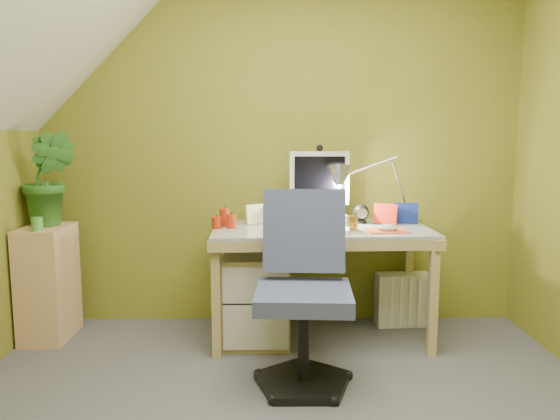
{
  "coord_description": "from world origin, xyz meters",
  "views": [
    {
      "loc": [
        -0.04,
        -2.08,
        1.28
      ],
      "look_at": [
        0.0,
        1.0,
        0.85
      ],
      "focal_mm": 35.0,
      "sensor_mm": 36.0,
      "label": 1
    }
  ],
  "objects_px": {
    "side_ledge": "(48,283)",
    "potted_plant": "(49,179)",
    "desk_lamp": "(389,175)",
    "radiator": "(402,299)",
    "task_chair": "(304,293)",
    "monitor": "(319,184)",
    "desk": "(321,283)"
  },
  "relations": [
    {
      "from": "side_ledge",
      "to": "radiator",
      "type": "xyz_separation_m",
      "value": [
        2.28,
        0.2,
        -0.18
      ]
    },
    {
      "from": "desk_lamp",
      "to": "potted_plant",
      "type": "relative_size",
      "value": 1.05
    },
    {
      "from": "desk_lamp",
      "to": "potted_plant",
      "type": "bearing_deg",
      "value": -179.52
    },
    {
      "from": "monitor",
      "to": "desk_lamp",
      "type": "height_order",
      "value": "desk_lamp"
    },
    {
      "from": "task_chair",
      "to": "monitor",
      "type": "bearing_deg",
      "value": 83.63
    },
    {
      "from": "monitor",
      "to": "task_chair",
      "type": "relative_size",
      "value": 0.52
    },
    {
      "from": "side_ledge",
      "to": "task_chair",
      "type": "distance_m",
      "value": 1.71
    },
    {
      "from": "desk",
      "to": "potted_plant",
      "type": "distance_m",
      "value": 1.81
    },
    {
      "from": "desk_lamp",
      "to": "task_chair",
      "type": "height_order",
      "value": "desk_lamp"
    },
    {
      "from": "potted_plant",
      "to": "desk",
      "type": "bearing_deg",
      "value": -2.7
    },
    {
      "from": "desk_lamp",
      "to": "radiator",
      "type": "height_order",
      "value": "desk_lamp"
    },
    {
      "from": "potted_plant",
      "to": "radiator",
      "type": "bearing_deg",
      "value": 3.81
    },
    {
      "from": "potted_plant",
      "to": "side_ledge",
      "type": "bearing_deg",
      "value": -113.01
    },
    {
      "from": "desk",
      "to": "potted_plant",
      "type": "xyz_separation_m",
      "value": [
        -1.69,
        0.08,
        0.65
      ]
    },
    {
      "from": "potted_plant",
      "to": "task_chair",
      "type": "height_order",
      "value": "potted_plant"
    },
    {
      "from": "side_ledge",
      "to": "desk_lamp",
      "type": "bearing_deg",
      "value": 3.99
    },
    {
      "from": "monitor",
      "to": "radiator",
      "type": "distance_m",
      "value": 0.97
    },
    {
      "from": "side_ledge",
      "to": "radiator",
      "type": "bearing_deg",
      "value": 5.03
    },
    {
      "from": "desk",
      "to": "desk_lamp",
      "type": "bearing_deg",
      "value": 19.86
    },
    {
      "from": "desk_lamp",
      "to": "side_ledge",
      "type": "distance_m",
      "value": 2.26
    },
    {
      "from": "desk_lamp",
      "to": "monitor",
      "type": "bearing_deg",
      "value": 177.79
    },
    {
      "from": "desk",
      "to": "desk_lamp",
      "type": "distance_m",
      "value": 0.82
    },
    {
      "from": "radiator",
      "to": "side_ledge",
      "type": "bearing_deg",
      "value": -178.28
    },
    {
      "from": "monitor",
      "to": "desk_lamp",
      "type": "xyz_separation_m",
      "value": [
        0.45,
        0.0,
        0.05
      ]
    },
    {
      "from": "desk_lamp",
      "to": "side_ledge",
      "type": "relative_size",
      "value": 0.86
    },
    {
      "from": "desk_lamp",
      "to": "radiator",
      "type": "xyz_separation_m",
      "value": [
        0.12,
        0.05,
        -0.84
      ]
    },
    {
      "from": "monitor",
      "to": "side_ledge",
      "type": "height_order",
      "value": "monitor"
    },
    {
      "from": "desk_lamp",
      "to": "radiator",
      "type": "relative_size",
      "value": 1.74
    },
    {
      "from": "desk",
      "to": "monitor",
      "type": "xyz_separation_m",
      "value": [
        0.0,
        0.18,
        0.61
      ]
    },
    {
      "from": "side_ledge",
      "to": "potted_plant",
      "type": "distance_m",
      "value": 0.65
    },
    {
      "from": "task_chair",
      "to": "radiator",
      "type": "distance_m",
      "value": 1.19
    },
    {
      "from": "monitor",
      "to": "desk",
      "type": "bearing_deg",
      "value": -89.7
    }
  ]
}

